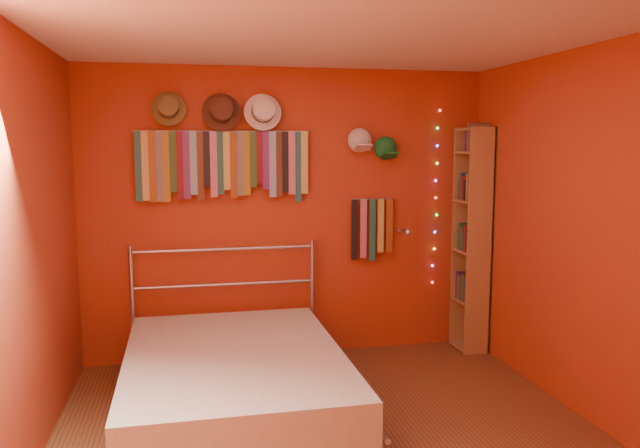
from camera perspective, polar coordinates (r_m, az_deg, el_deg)
ground at (r=4.11m, az=1.27°, el=-19.45°), size 3.50×3.50×0.00m
back_wall at (r=5.43m, az=-2.88°, el=0.93°), size 3.50×0.02×2.50m
right_wall at (r=4.45m, az=23.82°, el=-1.08°), size 0.02×3.50×2.50m
left_wall at (r=3.74m, az=-25.82°, el=-2.68°), size 0.02×3.50×2.50m
ceiling at (r=3.73m, az=1.38°, el=17.32°), size 3.50×3.50×0.02m
tie_rack at (r=5.27m, az=-8.90°, el=5.57°), size 1.45×0.03×0.61m
small_tie_rack at (r=5.54m, az=4.74°, el=-0.22°), size 0.40×0.03×0.56m
fedora_olive at (r=5.24m, az=-13.69°, el=10.30°), size 0.28×0.15×0.28m
fedora_brown at (r=5.24m, az=-8.99°, el=10.17°), size 0.32×0.17×0.31m
fedora_white at (r=5.27m, az=-5.22°, el=10.26°), size 0.31×0.17×0.31m
cap_white at (r=5.47m, az=3.65°, el=7.62°), size 0.20×0.25×0.20m
cap_green at (r=5.54m, az=6.03°, el=6.88°), size 0.19×0.24×0.19m
fairy_lights at (r=5.74m, az=10.54°, el=2.37°), size 0.06×0.02×1.58m
reading_lamp at (r=5.49m, az=7.95°, el=-0.74°), size 0.06×0.27×0.08m
bookshelf at (r=5.74m, az=14.05°, el=-1.26°), size 0.25×0.34×2.00m
bed at (r=4.46m, az=-7.81°, el=-13.96°), size 1.58×2.14×1.03m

